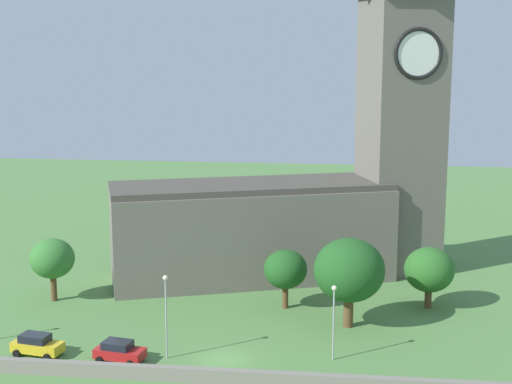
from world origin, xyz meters
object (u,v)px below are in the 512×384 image
object	(u,v)px
streetlamp_central	(334,310)
car_red	(119,351)
tree_churchyard	(349,270)
tree_riverside_west	(429,270)
tree_by_tower	(285,270)
car_yellow	(37,345)
tree_riverside_east	(52,259)
church	(314,181)
streetlamp_west_mid	(166,304)

from	to	relation	value
streetlamp_central	car_red	bearing A→B (deg)	-171.98
tree_churchyard	tree_riverside_west	world-z (taller)	tree_churchyard
streetlamp_central	tree_churchyard	size ratio (longest dim) A/B	0.76
tree_by_tower	tree_riverside_west	xyz separation A→B (m)	(14.50, 1.86, -0.05)
tree_riverside_west	car_yellow	bearing A→B (deg)	-154.16
tree_riverside_west	car_red	bearing A→B (deg)	-147.74
streetlamp_central	tree_riverside_east	size ratio (longest dim) A/B	0.99
church	streetlamp_central	xyz separation A→B (m)	(2.94, -25.37, -6.67)
tree_riverside_east	church	bearing A→B (deg)	26.34
church	tree_riverside_east	size ratio (longest dim) A/B	5.93
church	tree_churchyard	world-z (taller)	church
tree_by_tower	tree_riverside_east	bearing A→B (deg)	-178.51
tree_churchyard	tree_riverside_east	bearing A→B (deg)	172.60
car_red	tree_riverside_west	world-z (taller)	tree_riverside_west
tree_riverside_west	streetlamp_west_mid	bearing A→B (deg)	-145.55
streetlamp_central	car_yellow	bearing A→B (deg)	-175.22
car_red	tree_by_tower	world-z (taller)	tree_by_tower
car_red	streetlamp_central	xyz separation A→B (m)	(17.97, 2.53, 3.54)
church	tree_by_tower	distance (m)	14.55
car_red	tree_churchyard	distance (m)	22.49
church	streetlamp_central	world-z (taller)	church
car_red	tree_by_tower	xyz separation A→B (m)	(12.79, 15.37, 3.17)
tree_by_tower	streetlamp_west_mid	bearing A→B (deg)	-122.17
tree_churchyard	tree_riverside_west	size ratio (longest dim) A/B	1.36
car_yellow	car_red	distance (m)	7.46
tree_riverside_east	tree_by_tower	bearing A→B (deg)	1.49
tree_riverside_east	tree_riverside_west	xyz separation A→B (m)	(38.85, 2.49, -0.53)
streetlamp_west_mid	tree_by_tower	bearing A→B (deg)	57.83
church	tree_riverside_west	size ratio (longest dim) A/B	6.25
streetlamp_central	tree_churchyard	bearing A→B (deg)	81.41
church	tree_riverside_east	xyz separation A→B (m)	(-26.60, -13.17, -6.57)
car_yellow	tree_churchyard	xyz separation A→B (m)	(26.66, 10.33, 4.60)
streetlamp_central	tree_riverside_west	bearing A→B (deg)	57.61
car_red	tree_churchyard	size ratio (longest dim) A/B	0.52
car_red	tree_riverside_west	distance (m)	32.42
streetlamp_west_mid	car_red	bearing A→B (deg)	-163.46
streetlamp_west_mid	streetlamp_central	size ratio (longest dim) A/B	1.12
car_red	tree_riverside_west	bearing A→B (deg)	32.26
car_yellow	streetlamp_west_mid	xyz separation A→B (m)	(11.29, 0.74, 3.94)
streetlamp_west_mid	car_yellow	bearing A→B (deg)	-176.27
car_yellow	car_red	world-z (taller)	car_yellow
car_red	tree_by_tower	bearing A→B (deg)	50.23
tree_riverside_east	tree_churchyard	world-z (taller)	tree_churchyard
tree_riverside_west	tree_churchyard	bearing A→B (deg)	-141.23
car_red	streetlamp_central	bearing A→B (deg)	8.02
tree_riverside_west	streetlamp_central	bearing A→B (deg)	-122.39
tree_churchyard	tree_by_tower	size ratio (longest dim) A/B	1.42
car_yellow	tree_by_tower	world-z (taller)	tree_by_tower
church	tree_churchyard	xyz separation A→B (m)	(4.17, -17.17, -5.56)
church	streetlamp_central	size ratio (longest dim) A/B	6.00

